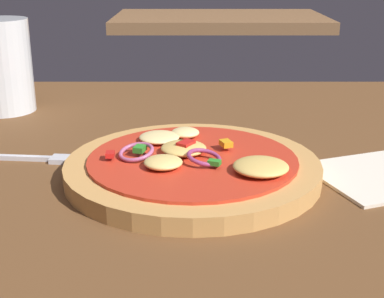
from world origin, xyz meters
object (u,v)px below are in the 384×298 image
at_px(beer_glass, 1,72).
at_px(napkin, 382,175).
at_px(fork, 27,158).
at_px(pizza, 192,165).

height_order(beer_glass, napkin, beer_glass).
height_order(fork, beer_glass, beer_glass).
height_order(fork, napkin, fork).
bearing_deg(fork, pizza, -13.44).
bearing_deg(napkin, beer_glass, 151.38).
xyz_separation_m(pizza, beer_glass, (-0.26, 0.24, 0.04)).
bearing_deg(pizza, napkin, -1.33).
xyz_separation_m(pizza, fork, (-0.17, 0.04, -0.01)).
distance_m(pizza, beer_glass, 0.35).
relative_size(beer_glass, napkin, 0.81).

